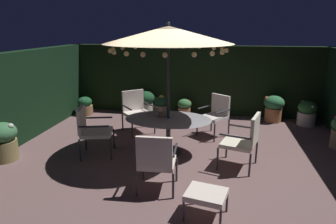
{
  "coord_description": "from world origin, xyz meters",
  "views": [
    {
      "loc": [
        0.73,
        -5.55,
        2.53
      ],
      "look_at": [
        -0.26,
        0.07,
        0.89
      ],
      "focal_mm": 31.66,
      "sensor_mm": 36.0,
      "label": 1
    }
  ],
  "objects": [
    {
      "name": "potted_plant_front_corner",
      "position": [
        2.23,
        2.73,
        0.4
      ],
      "size": [
        0.55,
        0.55,
        0.73
      ],
      "color": "#AE6D42",
      "rests_on": "ground_plane"
    },
    {
      "name": "patio_umbrella",
      "position": [
        -0.26,
        0.11,
        2.39
      ],
      "size": [
        2.48,
        2.48,
        2.63
      ],
      "color": "#2B2B32",
      "rests_on": "ground_plane"
    },
    {
      "name": "potted_plant_right_far",
      "position": [
        -3.21,
        2.45,
        0.27
      ],
      "size": [
        0.44,
        0.44,
        0.54
      ],
      "color": "olive",
      "rests_on": "ground_plane"
    },
    {
      "name": "potted_plant_right_near",
      "position": [
        -0.25,
        2.74,
        0.28
      ],
      "size": [
        0.4,
        0.4,
        0.53
      ],
      "color": "#AC6C43",
      "rests_on": "ground_plane"
    },
    {
      "name": "patio_chair_south",
      "position": [
        1.23,
        -0.34,
        0.59
      ],
      "size": [
        0.76,
        0.78,
        1.04
      ],
      "color": "#302A30",
      "rests_on": "ground_plane"
    },
    {
      "name": "ground_plane",
      "position": [
        0.0,
        0.0,
        -0.01
      ],
      "size": [
        7.71,
        6.74,
        0.02
      ],
      "primitive_type": "cube",
      "color": "brown"
    },
    {
      "name": "potted_plant_back_right",
      "position": [
        -3.4,
        -0.79,
        0.4
      ],
      "size": [
        0.57,
        0.57,
        0.76
      ],
      "color": "olive",
      "rests_on": "ground_plane"
    },
    {
      "name": "patio_chair_north",
      "position": [
        0.68,
        1.33,
        0.57
      ],
      "size": [
        0.78,
        0.78,
        0.99
      ],
      "color": "#293035",
      "rests_on": "ground_plane"
    },
    {
      "name": "patio_chair_northeast",
      "position": [
        -1.28,
        1.28,
        0.58
      ],
      "size": [
        0.88,
        0.87,
        1.02
      ],
      "color": "#2D2B33",
      "rests_on": "ground_plane"
    },
    {
      "name": "centerpiece_planter",
      "position": [
        -0.43,
        0.22,
        1.01
      ],
      "size": [
        0.33,
        0.33,
        0.45
      ],
      "color": "tan",
      "rests_on": "patio_dining_table"
    },
    {
      "name": "potted_plant_left_far",
      "position": [
        -1.42,
        2.74,
        0.39
      ],
      "size": [
        0.56,
        0.56,
        0.72
      ],
      "color": "beige",
      "rests_on": "ground_plane"
    },
    {
      "name": "patio_chair_east",
      "position": [
        -1.77,
        -0.28,
        0.59
      ],
      "size": [
        0.76,
        0.75,
        1.01
      ],
      "color": "#313031",
      "rests_on": "ground_plane"
    },
    {
      "name": "patio_dining_table",
      "position": [
        -0.26,
        0.11,
        0.63
      ],
      "size": [
        1.77,
        1.25,
        0.75
      ],
      "color": "#323030",
      "rests_on": "ground_plane"
    },
    {
      "name": "ottoman_footrest",
      "position": [
        0.62,
        -1.95,
        0.33
      ],
      "size": [
        0.62,
        0.56,
        0.38
      ],
      "color": "#312935",
      "rests_on": "ground_plane"
    },
    {
      "name": "patio_chair_southeast",
      "position": [
        -0.19,
        -1.44,
        0.57
      ],
      "size": [
        0.63,
        0.6,
        0.99
      ],
      "color": "#2B2A2F",
      "rests_on": "ground_plane"
    },
    {
      "name": "hedge_backdrop_rear",
      "position": [
        0.0,
        3.22,
        1.01
      ],
      "size": [
        7.71,
        0.3,
        2.03
      ],
      "primitive_type": "cube",
      "color": "black",
      "rests_on": "ground_plane"
    },
    {
      "name": "potted_plant_back_center",
      "position": [
        3.06,
        2.53,
        0.34
      ],
      "size": [
        0.48,
        0.48,
        0.66
      ],
      "color": "beige",
      "rests_on": "ground_plane"
    },
    {
      "name": "hedge_backdrop_left",
      "position": [
        -3.71,
        0.0,
        1.01
      ],
      "size": [
        0.3,
        6.74,
        2.03
      ],
      "primitive_type": "cube",
      "color": "black",
      "rests_on": "ground_plane"
    }
  ]
}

